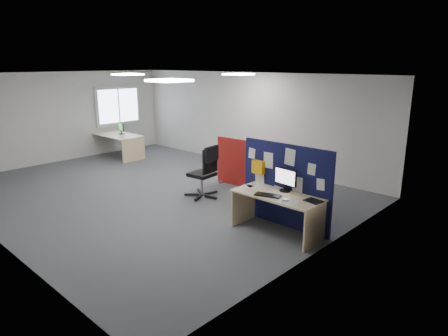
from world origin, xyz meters
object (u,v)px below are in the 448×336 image
Objects in this scene: monitor_second at (121,128)px; second_desk at (119,140)px; navy_divider at (285,185)px; main_desk at (278,204)px; monitor_main at (285,179)px; red_divider at (243,164)px; office_chair at (206,169)px.

second_desk is at bearing -90.26° from monitor_second.
navy_divider reaches higher than main_desk.
second_desk is (-7.14, 1.03, -0.22)m from navy_divider.
main_desk is at bearing -80.64° from monitor_main.
monitor_main is at bearing -53.75° from navy_divider.
second_desk is 4.47× the size of monitor_second.
red_divider is at bearing 153.13° from monitor_main.
office_chair is at bearing -10.55° from second_desk.
second_desk is at bearing 176.87° from monitor_main.
monitor_main reaches higher than second_desk.
red_divider is at bearing 80.25° from office_chair.
office_chair reaches higher than red_divider.
navy_divider is at bearing -8.22° from second_desk.
monitor_main is at bearing -37.26° from red_divider.
second_desk is (-5.03, -0.26, -0.01)m from red_divider.
office_chair is (-2.30, 0.26, -0.29)m from monitor_main.
navy_divider is at bearing 108.72° from main_desk.
monitor_second is (-7.11, 1.12, 0.15)m from navy_divider.
red_divider reaches higher than monitor_second.
second_desk is (-7.25, 1.18, -0.40)m from monitor_main.
main_desk and second_desk have the same top height.
monitor_main is (-0.01, 0.21, 0.41)m from main_desk.
red_divider is 5.02m from monitor_second.
navy_divider is 3.91× the size of monitor_main.
office_chair reaches higher than second_desk.
main_desk is 3.32× the size of monitor_main.
second_desk is (-7.26, 1.39, 0.01)m from main_desk.
navy_divider is 1.21× the size of red_divider.
second_desk is at bearing 163.43° from office_chair.
red_divider reaches higher than second_desk.
red_divider reaches higher than main_desk.
monitor_second is (0.02, 0.09, 0.37)m from second_desk.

